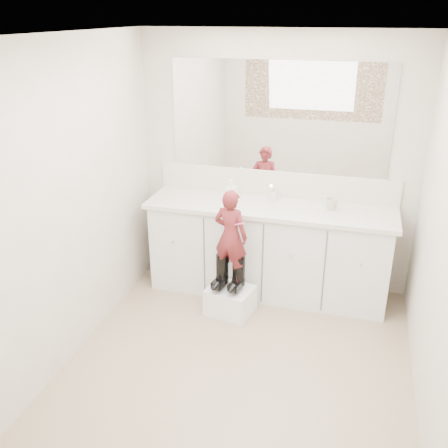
% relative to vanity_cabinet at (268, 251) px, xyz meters
% --- Properties ---
extents(floor, '(3.00, 3.00, 0.00)m').
position_rel_vanity_cabinet_xyz_m(floor, '(0.00, -1.23, -0.42)').
color(floor, '#867658').
rests_on(floor, ground).
extents(ceiling, '(3.00, 3.00, 0.00)m').
position_rel_vanity_cabinet_xyz_m(ceiling, '(0.00, -1.23, 1.97)').
color(ceiling, white).
rests_on(ceiling, wall_back).
extents(wall_back, '(2.60, 0.00, 2.60)m').
position_rel_vanity_cabinet_xyz_m(wall_back, '(0.00, 0.27, 0.77)').
color(wall_back, '#BCAFA0').
rests_on(wall_back, floor).
extents(wall_front, '(2.60, 0.00, 2.60)m').
position_rel_vanity_cabinet_xyz_m(wall_front, '(0.00, -2.73, 0.77)').
color(wall_front, '#BCAFA0').
rests_on(wall_front, floor).
extents(wall_left, '(0.00, 3.00, 3.00)m').
position_rel_vanity_cabinet_xyz_m(wall_left, '(-1.30, -1.23, 0.78)').
color(wall_left, '#BCAFA0').
rests_on(wall_left, floor).
extents(wall_right, '(0.00, 3.00, 3.00)m').
position_rel_vanity_cabinet_xyz_m(wall_right, '(1.30, -1.23, 0.78)').
color(wall_right, '#BCAFA0').
rests_on(wall_right, floor).
extents(vanity_cabinet, '(2.20, 0.55, 0.85)m').
position_rel_vanity_cabinet_xyz_m(vanity_cabinet, '(0.00, 0.00, 0.00)').
color(vanity_cabinet, silver).
rests_on(vanity_cabinet, floor).
extents(countertop, '(2.28, 0.58, 0.04)m').
position_rel_vanity_cabinet_xyz_m(countertop, '(0.00, -0.01, 0.45)').
color(countertop, beige).
rests_on(countertop, vanity_cabinet).
extents(backsplash, '(2.28, 0.03, 0.25)m').
position_rel_vanity_cabinet_xyz_m(backsplash, '(0.00, 0.26, 0.59)').
color(backsplash, beige).
rests_on(backsplash, countertop).
extents(mirror, '(2.00, 0.02, 1.00)m').
position_rel_vanity_cabinet_xyz_m(mirror, '(0.00, 0.26, 1.22)').
color(mirror, white).
rests_on(mirror, wall_back).
extents(dot_panel, '(2.00, 0.01, 1.20)m').
position_rel_vanity_cabinet_xyz_m(dot_panel, '(0.00, -2.71, 1.22)').
color(dot_panel, '#472819').
rests_on(dot_panel, wall_front).
extents(faucet, '(0.08, 0.08, 0.10)m').
position_rel_vanity_cabinet_xyz_m(faucet, '(0.00, 0.15, 0.52)').
color(faucet, silver).
rests_on(faucet, countertop).
extents(cup, '(0.12, 0.12, 0.10)m').
position_rel_vanity_cabinet_xyz_m(cup, '(0.55, 0.05, 0.52)').
color(cup, '#BFB299').
rests_on(cup, countertop).
extents(soap_bottle, '(0.11, 0.11, 0.20)m').
position_rel_vanity_cabinet_xyz_m(soap_bottle, '(-0.38, 0.06, 0.56)').
color(soap_bottle, white).
rests_on(soap_bottle, countertop).
extents(step_stool, '(0.45, 0.40, 0.25)m').
position_rel_vanity_cabinet_xyz_m(step_stool, '(-0.25, -0.48, -0.30)').
color(step_stool, white).
rests_on(step_stool, floor).
extents(boot_left, '(0.16, 0.24, 0.32)m').
position_rel_vanity_cabinet_xyz_m(boot_left, '(-0.32, -0.48, -0.02)').
color(boot_left, black).
rests_on(boot_left, step_stool).
extents(boot_right, '(0.16, 0.24, 0.32)m').
position_rel_vanity_cabinet_xyz_m(boot_right, '(-0.17, -0.48, -0.02)').
color(boot_right, black).
rests_on(boot_right, step_stool).
extents(toddler, '(0.34, 0.26, 0.83)m').
position_rel_vanity_cabinet_xyz_m(toddler, '(-0.25, -0.48, 0.34)').
color(toddler, '#9E3036').
rests_on(toddler, step_stool).
extents(toothbrush, '(0.14, 0.04, 0.06)m').
position_rel_vanity_cabinet_xyz_m(toothbrush, '(-0.18, -0.52, 0.47)').
color(toothbrush, pink).
rests_on(toothbrush, toddler).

